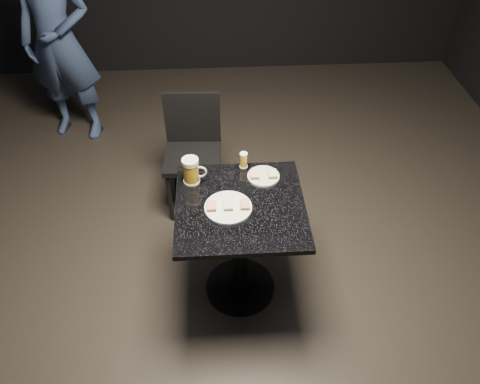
% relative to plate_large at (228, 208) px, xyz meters
% --- Properties ---
extents(floor, '(6.00, 6.00, 0.00)m').
position_rel_plate_large_xyz_m(floor, '(0.07, 0.03, -0.76)').
color(floor, black).
rests_on(floor, ground).
extents(plate_large, '(0.25, 0.25, 0.01)m').
position_rel_plate_large_xyz_m(plate_large, '(0.00, 0.00, 0.00)').
color(plate_large, white).
rests_on(plate_large, table).
extents(plate_small, '(0.18, 0.18, 0.01)m').
position_rel_plate_large_xyz_m(plate_small, '(0.21, 0.24, 0.00)').
color(plate_small, silver).
rests_on(plate_small, table).
extents(patron, '(0.70, 0.54, 1.73)m').
position_rel_plate_large_xyz_m(patron, '(-1.29, 1.89, 0.11)').
color(patron, navy).
rests_on(patron, floor).
extents(table, '(0.70, 0.70, 0.75)m').
position_rel_plate_large_xyz_m(table, '(0.07, 0.03, -0.25)').
color(table, black).
rests_on(table, floor).
extents(beer_mug, '(0.14, 0.10, 0.16)m').
position_rel_plate_large_xyz_m(beer_mug, '(-0.19, 0.23, 0.07)').
color(beer_mug, silver).
rests_on(beer_mug, table).
extents(beer_tumbler, '(0.05, 0.05, 0.10)m').
position_rel_plate_large_xyz_m(beer_tumbler, '(0.11, 0.35, 0.04)').
color(beer_tumbler, silver).
rests_on(beer_tumbler, table).
extents(chair, '(0.41, 0.41, 0.87)m').
position_rel_plate_large_xyz_m(chair, '(-0.22, 0.90, -0.26)').
color(chair, black).
rests_on(chair, floor).
extents(canapes_on_plate_large, '(0.23, 0.07, 0.02)m').
position_rel_plate_large_xyz_m(canapes_on_plate_large, '(0.00, 0.00, 0.02)').
color(canapes_on_plate_large, '#4C3521').
rests_on(canapes_on_plate_large, plate_large).
extents(canapes_on_plate_small, '(0.15, 0.07, 0.02)m').
position_rel_plate_large_xyz_m(canapes_on_plate_small, '(0.21, 0.24, 0.02)').
color(canapes_on_plate_small, '#4C3521').
rests_on(canapes_on_plate_small, plate_small).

